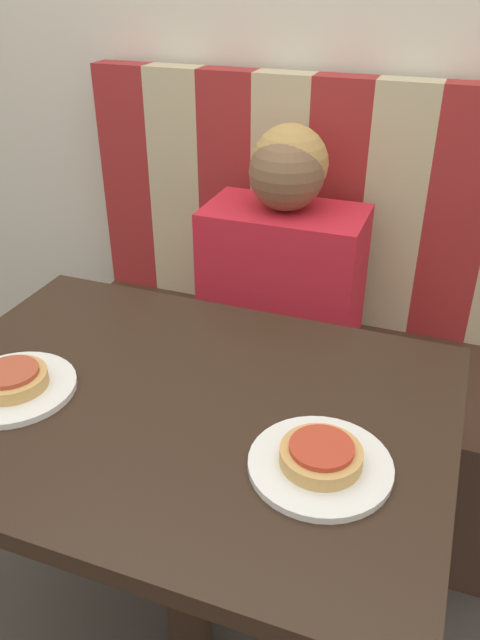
{
  "coord_description": "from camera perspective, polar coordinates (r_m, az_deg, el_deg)",
  "views": [
    {
      "loc": [
        0.42,
        -0.79,
        1.42
      ],
      "look_at": [
        0.0,
        0.33,
        0.72
      ],
      "focal_mm": 35.0,
      "sensor_mm": 36.0,
      "label": 1
    }
  ],
  "objects": [
    {
      "name": "plate_left",
      "position": [
        1.2,
        -19.97,
        -5.86
      ],
      "size": [
        0.22,
        0.22,
        0.01
      ],
      "color": "white",
      "rests_on": "dining_table"
    },
    {
      "name": "booth_seat",
      "position": [
        1.92,
        3.46,
        -8.13
      ],
      "size": [
        1.31,
        0.55,
        0.46
      ],
      "color": "#382319",
      "rests_on": "ground_plane"
    },
    {
      "name": "pizza_left",
      "position": [
        1.19,
        -20.15,
        -5.03
      ],
      "size": [
        0.13,
        0.13,
        0.03
      ],
      "color": "tan",
      "rests_on": "plate_left"
    },
    {
      "name": "person",
      "position": [
        1.65,
        4.04,
        6.05
      ],
      "size": [
        0.41,
        0.24,
        0.61
      ],
      "color": "red",
      "rests_on": "booth_seat"
    },
    {
      "name": "dining_table",
      "position": [
        1.18,
        -5.66,
        -11.09
      ],
      "size": [
        0.97,
        0.71,
        0.74
      ],
      "color": "black",
      "rests_on": "ground_plane"
    },
    {
      "name": "wall_back",
      "position": [
        1.83,
        8.05,
        26.19
      ],
      "size": [
        7.0,
        0.05,
        2.6
      ],
      "color": "beige",
      "rests_on": "ground_plane"
    },
    {
      "name": "booth_backrest",
      "position": [
        1.84,
        6.26,
        10.68
      ],
      "size": [
        1.31,
        0.08,
        0.7
      ],
      "color": "maroon",
      "rests_on": "booth_seat"
    },
    {
      "name": "pizza_right",
      "position": [
        0.97,
        7.42,
        -12.1
      ],
      "size": [
        0.13,
        0.13,
        0.03
      ],
      "color": "tan",
      "rests_on": "plate_right"
    },
    {
      "name": "plate_right",
      "position": [
        0.99,
        7.34,
        -13.02
      ],
      "size": [
        0.22,
        0.22,
        0.01
      ],
      "color": "white",
      "rests_on": "dining_table"
    }
  ]
}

